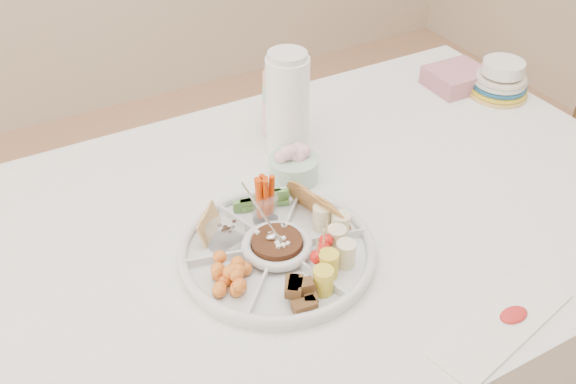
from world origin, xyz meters
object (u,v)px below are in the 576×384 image
plate_stack (501,78)px  thermos (287,103)px  dining_table (322,323)px  party_tray (277,248)px

plate_stack → thermos: bearing=176.3°
dining_table → thermos: (0.03, 0.23, 0.51)m
dining_table → plate_stack: bearing=15.8°
dining_table → thermos: size_ratio=5.80×
plate_stack → party_tray: bearing=-161.8°
dining_table → thermos: 0.56m
dining_table → party_tray: size_ratio=4.00×
dining_table → party_tray: party_tray is taller
dining_table → party_tray: 0.44m
party_tray → dining_table: bearing=27.1°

